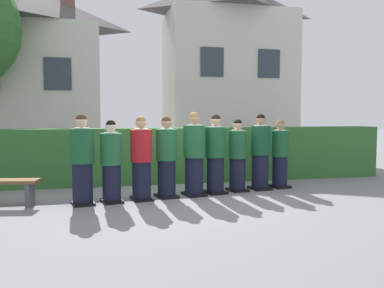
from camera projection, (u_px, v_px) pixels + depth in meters
ground_plane at (192, 195)px, 8.22m from camera, size 60.00×60.00×0.00m
student_front_row_0 at (82, 162)px, 7.32m from camera, size 0.47×0.56×1.66m
student_front_row_1 at (111, 163)px, 7.51m from camera, size 0.44×0.51×1.55m
student_in_red_blazer at (141, 160)px, 7.72m from camera, size 0.45×0.54×1.62m
student_front_row_3 at (167, 159)px, 7.97m from camera, size 0.47×0.55×1.61m
student_front_row_4 at (194, 156)px, 8.15m from camera, size 0.48×0.57×1.70m
student_front_row_5 at (215, 156)px, 8.37m from camera, size 0.47×0.56×1.65m
student_front_row_6 at (237, 157)px, 8.62m from camera, size 0.45×0.51×1.55m
student_front_row_7 at (260, 154)px, 8.82m from camera, size 0.46×0.53×1.66m
student_front_row_8 at (280, 155)px, 9.05m from camera, size 0.43×0.50×1.53m
hedge at (177, 155)px, 9.83m from camera, size 10.65×0.70×1.32m
school_building_main at (31, 71)px, 15.11m from camera, size 5.36×3.79×6.39m
school_building_annex at (228, 64)px, 17.01m from camera, size 5.42×3.48×7.38m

